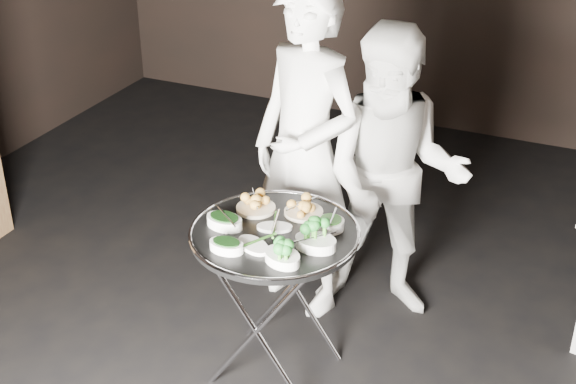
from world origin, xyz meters
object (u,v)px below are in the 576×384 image
at_px(serving_tray, 275,234).
at_px(waiter_right, 393,178).
at_px(tray_stand, 275,298).
at_px(waiter_left, 306,153).

relative_size(serving_tray, waiter_right, 0.49).
bearing_deg(tray_stand, waiter_right, 66.18).
height_order(tray_stand, waiter_right, waiter_right).
distance_m(tray_stand, serving_tray, 0.36).
xyz_separation_m(tray_stand, waiter_left, (-0.12, 0.65, 0.46)).
bearing_deg(serving_tray, waiter_right, 66.18).
xyz_separation_m(waiter_left, waiter_right, (0.45, 0.10, -0.10)).
distance_m(waiter_left, waiter_right, 0.47).
relative_size(waiter_left, waiter_right, 1.12).
height_order(serving_tray, waiter_right, waiter_right).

